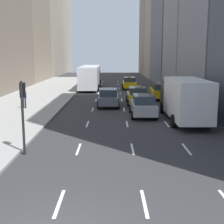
{
  "coord_description": "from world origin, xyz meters",
  "views": [
    {
      "loc": [
        1.54,
        -7.53,
        4.8
      ],
      "look_at": [
        1.46,
        12.06,
        1.21
      ],
      "focal_mm": 50.0,
      "sensor_mm": 36.0,
      "label": 1
    }
  ],
  "objects": [
    {
      "name": "lane_markings",
      "position": [
        2.6,
        23.0,
        0.01
      ],
      "size": [
        5.72,
        56.0,
        0.01
      ],
      "color": "white",
      "rests_on": "ground"
    },
    {
      "name": "sedan_black_near",
      "position": [
        1.2,
        21.64,
        0.87
      ],
      "size": [
        2.02,
        4.42,
        1.7
      ],
      "color": "#565B66",
      "rests_on": "ground"
    },
    {
      "name": "taxi_second",
      "position": [
        6.8,
        26.65,
        0.88
      ],
      "size": [
        2.02,
        4.4,
        1.87
      ],
      "color": "yellow",
      "rests_on": "ground"
    },
    {
      "name": "taxi_lead",
      "position": [
        4.0,
        22.88,
        0.88
      ],
      "size": [
        2.02,
        4.4,
        1.87
      ],
      "color": "yellow",
      "rests_on": "ground"
    },
    {
      "name": "taxi_third",
      "position": [
        4.0,
        36.8,
        0.88
      ],
      "size": [
        2.02,
        4.4,
        1.87
      ],
      "color": "yellow",
      "rests_on": "ground"
    },
    {
      "name": "city_bus",
      "position": [
        -1.61,
        37.29,
        1.79
      ],
      "size": [
        2.8,
        11.61,
        3.25
      ],
      "color": "silver",
      "rests_on": "ground"
    },
    {
      "name": "sidewalk_left",
      "position": [
        -7.0,
        27.0,
        0.07
      ],
      "size": [
        8.0,
        66.0,
        0.15
      ],
      "primitive_type": "cube",
      "color": "#9E9E99",
      "rests_on": "ground"
    },
    {
      "name": "traffic_light_pole",
      "position": [
        -2.75,
        7.21,
        2.41
      ],
      "size": [
        0.24,
        0.42,
        3.6
      ],
      "color": "black",
      "rests_on": "ground"
    },
    {
      "name": "box_truck",
      "position": [
        6.8,
        15.02,
        1.71
      ],
      "size": [
        2.58,
        8.4,
        3.15
      ],
      "color": "#262628",
      "rests_on": "ground"
    },
    {
      "name": "sedan_silver_behind",
      "position": [
        4.0,
        16.81,
        0.89
      ],
      "size": [
        2.02,
        4.5,
        1.74
      ],
      "color": "#9EA0A5",
      "rests_on": "ground"
    },
    {
      "name": "pedestrian_far_walking",
      "position": [
        -6.24,
        19.8,
        1.07
      ],
      "size": [
        0.36,
        0.22,
        1.65
      ],
      "color": "#23232D",
      "rests_on": "sidewalk_left"
    },
    {
      "name": "building_row_left",
      "position": [
        -14.0,
        48.97,
        11.86
      ],
      "size": [
        6.0,
        91.5,
        31.42
      ],
      "color": "slate",
      "rests_on": "ground"
    }
  ]
}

